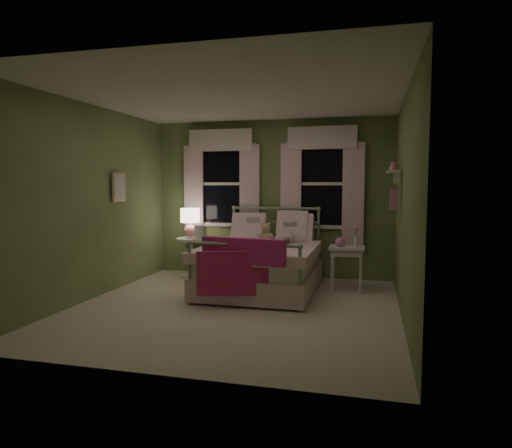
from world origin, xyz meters
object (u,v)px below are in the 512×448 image
(teddy_bear, at_px, (266,234))
(table_lamp, at_px, (190,220))
(nightstand_left, at_px, (191,252))
(child_right, at_px, (286,223))
(child_left, at_px, (251,226))
(bed, at_px, (262,265))
(nightstand_right, at_px, (347,253))

(teddy_bear, relative_size, table_lamp, 0.66)
(nightstand_left, bearing_deg, child_right, -7.71)
(child_left, distance_m, nightstand_left, 1.22)
(child_right, height_order, nightstand_left, child_right)
(teddy_bear, bearing_deg, nightstand_left, 164.47)
(bed, distance_m, child_right, 0.77)
(nightstand_left, xyz_separation_m, nightstand_right, (2.58, -0.38, 0.13))
(bed, height_order, nightstand_right, bed)
(table_lamp, relative_size, nightstand_right, 0.75)
(bed, bearing_deg, nightstand_left, 154.59)
(teddy_bear, relative_size, nightstand_right, 0.50)
(nightstand_left, bearing_deg, nightstand_right, -8.45)
(table_lamp, xyz_separation_m, nightstand_right, (2.58, -0.38, -0.40))
(child_left, bearing_deg, nightstand_right, 156.08)
(teddy_bear, relative_size, nightstand_left, 0.49)
(bed, bearing_deg, child_right, 57.61)
(table_lamp, bearing_deg, child_right, -7.71)
(child_right, bearing_deg, table_lamp, -5.90)
(teddy_bear, height_order, nightstand_right, teddy_bear)
(child_left, bearing_deg, nightstand_left, -29.37)
(bed, distance_m, nightstand_left, 1.53)
(nightstand_left, xyz_separation_m, table_lamp, (-0.00, 0.00, 0.54))
(table_lamp, distance_m, nightstand_right, 2.64)
(teddy_bear, bearing_deg, child_right, 29.50)
(table_lamp, bearing_deg, nightstand_right, -8.45)
(teddy_bear, bearing_deg, bed, -88.85)
(nightstand_left, bearing_deg, bed, -25.41)
(child_left, height_order, nightstand_right, child_left)
(child_left, bearing_deg, child_right, 162.19)
(bed, height_order, teddy_bear, bed)
(child_left, distance_m, nightstand_right, 1.53)
(child_right, xyz_separation_m, nightstand_left, (-1.66, 0.22, -0.53))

